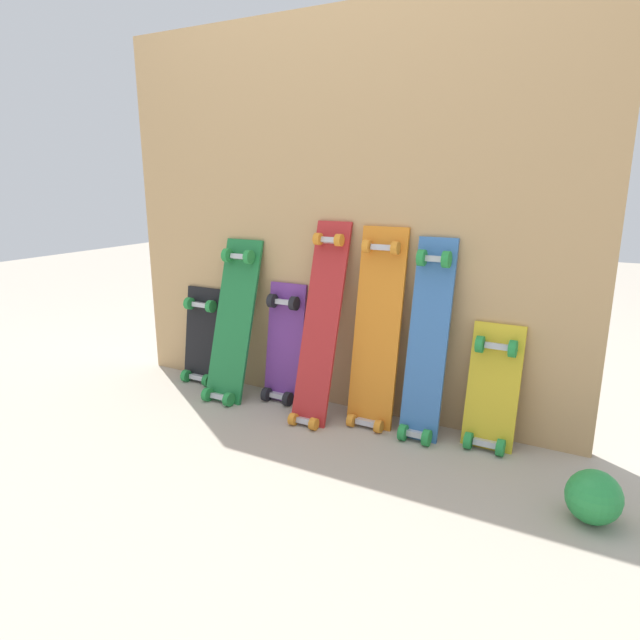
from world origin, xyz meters
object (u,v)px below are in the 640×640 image
Objects in this scene: skateboard_yellow at (492,394)px; skateboard_green at (232,327)px; skateboard_blue at (427,347)px; skateboard_red at (320,331)px; rubber_ball at (594,497)px; skateboard_black at (202,341)px; skateboard_orange at (376,336)px; skateboard_purple at (284,349)px.

skateboard_green is at bearing -177.08° from skateboard_yellow.
skateboard_green is at bearing -177.79° from skateboard_blue.
rubber_ball is at bearing -14.44° from skateboard_red.
skateboard_orange is (1.02, -0.03, 0.18)m from skateboard_black.
skateboard_black is 0.31m from skateboard_green.
skateboard_orange reaches higher than rubber_ball.
skateboard_purple is 0.74m from skateboard_blue.
skateboard_blue is 0.32m from skateboard_yellow.
skateboard_yellow is at bearing 137.34° from rubber_ball.
skateboard_red reaches higher than skateboard_green.
skateboard_red is 0.48m from skateboard_blue.
rubber_ball is (1.93, -0.39, -0.14)m from skateboard_black.
skateboard_purple is 0.52m from skateboard_orange.
skateboard_yellow is 3.27× the size of rubber_ball.
skateboard_black is at bearing 163.03° from skateboard_green.
skateboard_green is (0.27, -0.08, 0.13)m from skateboard_black.
skateboard_black is at bearing 168.49° from rubber_ball.
skateboard_purple is at bearing 179.30° from skateboard_yellow.
skateboard_black is 1.97m from rubber_ball.
skateboard_blue reaches higher than skateboard_purple.
skateboard_green is 1.26m from skateboard_yellow.
skateboard_purple is at bearing 177.00° from skateboard_blue.
skateboard_blue is at bearing 2.21° from skateboard_green.
skateboard_red reaches higher than skateboard_purple.
skateboard_red is 1.06× the size of skateboard_blue.
skateboard_blue is at bearing -174.51° from skateboard_yellow.
skateboard_green is 0.28m from skateboard_purple.
skateboard_blue reaches higher than skateboard_black.
skateboard_blue is (1.25, -0.04, 0.16)m from skateboard_black.
skateboard_blue is (0.48, 0.05, -0.02)m from skateboard_red.
skateboard_red is (0.77, -0.09, 0.18)m from skateboard_black.
skateboard_yellow is (0.27, 0.03, -0.17)m from skateboard_blue.
skateboard_yellow is (1.52, -0.02, -0.00)m from skateboard_black.
skateboard_purple is (0.52, -0.01, 0.04)m from skateboard_black.
skateboard_black is 1.52m from skateboard_yellow.
skateboard_purple is 0.67× the size of skateboard_red.
skateboard_blue is (0.98, 0.04, 0.03)m from skateboard_green.
skateboard_orange is 1.03m from rubber_ball.
skateboard_black reaches higher than rubber_ball.
skateboard_purple is at bearing 160.54° from skateboard_red.
skateboard_blue reaches higher than skateboard_yellow.
rubber_ball is (0.68, -0.35, -0.30)m from skateboard_blue.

